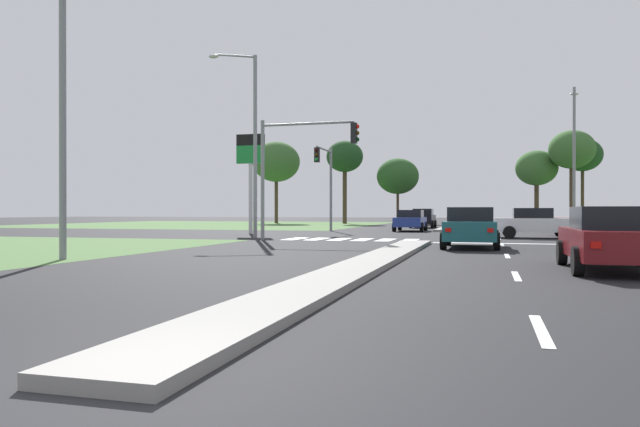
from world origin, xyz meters
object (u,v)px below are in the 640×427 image
object	(u,v)px
street_lamp_near	(67,86)
treeline_third	(398,176)
car_red_second	(593,222)
street_lamp_third	(574,152)
car_black_near	(423,218)
car_maroon_fourth	(613,238)
fuel_price_totem	(251,161)
traffic_signal_near_left	(297,157)
treeline_sixth	(583,155)
car_white_fifth	(535,223)
street_lamp_second	(251,136)
treeline_fourth	(537,168)
car_teal_sixth	(471,227)
traffic_signal_far_left	(326,174)
treeline_second	(345,157)
car_blue_third	(410,220)
treeline_near	(276,162)
treeline_fifth	(572,150)

from	to	relation	value
street_lamp_near	treeline_third	world-z (taller)	street_lamp_near
car_red_second	street_lamp_third	size ratio (longest dim) A/B	0.42
street_lamp_near	car_black_near	bearing A→B (deg)	80.08
car_maroon_fourth	fuel_price_totem	xyz separation A→B (m)	(-16.86, 19.21, 3.73)
traffic_signal_near_left	treeline_sixth	size ratio (longest dim) A/B	0.64
car_white_fifth	traffic_signal_near_left	world-z (taller)	traffic_signal_near_left
car_maroon_fourth	street_lamp_near	xyz separation A→B (m)	(-14.33, -0.72, 4.18)
car_maroon_fourth	street_lamp_third	size ratio (longest dim) A/B	0.44
traffic_signal_near_left	street_lamp_second	distance (m)	3.98
treeline_fourth	traffic_signal_near_left	bearing A→B (deg)	-108.89
street_lamp_second	street_lamp_third	distance (m)	24.29
car_teal_sixth	traffic_signal_far_left	world-z (taller)	traffic_signal_far_left
treeline_third	car_teal_sixth	bearing A→B (deg)	-78.21
car_black_near	treeline_second	distance (m)	19.23
car_black_near	street_lamp_near	bearing A→B (deg)	80.08
car_black_near	treeline_sixth	distance (m)	23.88
car_white_fifth	treeline_second	xyz separation A→B (m)	(-17.83, 32.77, 6.66)
car_blue_third	treeline_near	xyz separation A→B (m)	(-18.66, 24.22, 6.41)
traffic_signal_near_left	treeline_third	xyz separation A→B (m)	(-0.82, 39.33, 1.29)
car_white_fifth	treeline_near	distance (m)	42.88
car_black_near	traffic_signal_near_left	world-z (taller)	traffic_signal_near_left
car_red_second	street_lamp_near	distance (m)	27.72
traffic_signal_far_left	street_lamp_second	xyz separation A→B (m)	(-1.41, -9.83, 1.43)
treeline_second	car_maroon_fourth	bearing A→B (deg)	-70.12
car_black_near	treeline_near	bearing A→B (deg)	-39.60
street_lamp_near	treeline_sixth	bearing A→B (deg)	68.46
car_black_near	fuel_price_totem	world-z (taller)	fuel_price_totem
car_white_fifth	fuel_price_totem	distance (m)	16.93
car_white_fifth	treeline_third	distance (m)	36.04
street_lamp_near	treeline_near	distance (m)	53.21
car_red_second	treeline_fifth	distance (m)	30.73
street_lamp_third	treeline_third	size ratio (longest dim) A/B	1.40
car_black_near	traffic_signal_far_left	distance (m)	13.23
traffic_signal_near_left	treeline_second	world-z (taller)	treeline_second
traffic_signal_near_left	street_lamp_second	world-z (taller)	street_lamp_second
car_teal_sixth	street_lamp_third	distance (m)	23.63
street_lamp_near	car_teal_sixth	bearing A→B (deg)	39.60
treeline_fourth	treeline_fifth	bearing A→B (deg)	-32.99
street_lamp_second	treeline_near	xyz separation A→B (m)	(-11.90, 36.95, 1.82)
car_teal_sixth	fuel_price_totem	xyz separation A→B (m)	(-13.46, 10.89, 3.71)
car_black_near	car_maroon_fourth	size ratio (longest dim) A/B	0.98
car_red_second	street_lamp_second	world-z (taller)	street_lamp_second
treeline_second	car_teal_sixth	bearing A→B (deg)	-70.59
car_black_near	car_teal_sixth	size ratio (longest dim) A/B	0.96
car_black_near	treeline_fifth	distance (m)	21.23
traffic_signal_far_left	treeline_second	xyz separation A→B (m)	(-4.93, 26.55, 3.53)
car_blue_third	street_lamp_near	bearing A→B (deg)	76.97
traffic_signal_near_left	treeline_second	bearing A→B (deg)	99.86
car_white_fifth	treeline_third	bearing A→B (deg)	-160.44
treeline_second	traffic_signal_far_left	bearing A→B (deg)	-79.47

